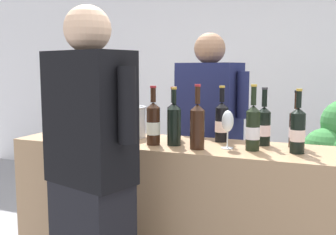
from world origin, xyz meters
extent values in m
cube|color=white|center=(0.00, 2.60, 1.40)|extent=(8.00, 0.10, 2.80)
cube|color=#9E7A56|center=(0.00, 0.00, 0.49)|extent=(2.06, 0.50, 0.99)
cylinder|color=black|center=(-0.03, -0.06, 1.09)|extent=(0.08, 0.08, 0.21)
cone|color=black|center=(-0.03, -0.06, 1.21)|extent=(0.08, 0.08, 0.03)
cylinder|color=black|center=(-0.03, -0.06, 1.27)|extent=(0.03, 0.03, 0.08)
cylinder|color=#B79333|center=(-0.03, -0.06, 1.32)|extent=(0.03, 0.03, 0.01)
cylinder|color=black|center=(0.45, 0.13, 1.09)|extent=(0.08, 0.08, 0.19)
cone|color=black|center=(0.45, 0.13, 1.20)|extent=(0.08, 0.08, 0.03)
cylinder|color=black|center=(0.45, 0.13, 1.26)|extent=(0.03, 0.03, 0.10)
cylinder|color=#333338|center=(0.45, 0.13, 1.32)|extent=(0.03, 0.03, 0.01)
cylinder|color=silver|center=(0.45, 0.13, 1.08)|extent=(0.08, 0.08, 0.06)
cylinder|color=black|center=(-0.14, -0.09, 1.10)|extent=(0.08, 0.08, 0.21)
cone|color=black|center=(-0.14, -0.09, 1.22)|extent=(0.08, 0.08, 0.03)
cylinder|color=black|center=(-0.14, -0.09, 1.28)|extent=(0.03, 0.03, 0.08)
cylinder|color=maroon|center=(-0.14, -0.09, 1.32)|extent=(0.04, 0.04, 0.01)
cylinder|color=silver|center=(-0.14, -0.09, 1.09)|extent=(0.08, 0.08, 0.07)
cylinder|color=black|center=(-0.10, 0.12, 1.09)|extent=(0.08, 0.08, 0.19)
cone|color=black|center=(-0.10, 0.12, 1.19)|extent=(0.08, 0.08, 0.03)
cylinder|color=black|center=(-0.10, 0.12, 1.26)|extent=(0.03, 0.03, 0.10)
cylinder|color=#333338|center=(-0.10, 0.12, 1.31)|extent=(0.03, 0.03, 0.01)
cylinder|color=silver|center=(-0.10, 0.12, 1.08)|extent=(0.08, 0.08, 0.07)
cylinder|color=black|center=(-0.62, 0.15, 1.10)|extent=(0.08, 0.08, 0.22)
cone|color=black|center=(-0.62, 0.15, 1.23)|extent=(0.08, 0.08, 0.03)
cylinder|color=black|center=(-0.62, 0.15, 1.28)|extent=(0.03, 0.03, 0.07)
cylinder|color=#B79333|center=(-0.62, 0.15, 1.32)|extent=(0.03, 0.03, 0.01)
cylinder|color=silver|center=(-0.62, 0.15, 1.09)|extent=(0.08, 0.08, 0.07)
cylinder|color=black|center=(0.64, -0.02, 1.09)|extent=(0.07, 0.07, 0.21)
cone|color=black|center=(0.64, -0.02, 1.21)|extent=(0.07, 0.07, 0.03)
cylinder|color=black|center=(0.64, -0.02, 1.27)|extent=(0.03, 0.03, 0.09)
cylinder|color=#B79333|center=(0.64, -0.02, 1.32)|extent=(0.03, 0.03, 0.01)
cylinder|color=beige|center=(0.64, -0.02, 1.08)|extent=(0.08, 0.08, 0.06)
cylinder|color=black|center=(0.42, -0.04, 1.09)|extent=(0.07, 0.07, 0.21)
cone|color=black|center=(0.42, -0.04, 1.22)|extent=(0.07, 0.07, 0.03)
cylinder|color=black|center=(0.42, -0.04, 1.28)|extent=(0.03, 0.03, 0.10)
cylinder|color=#B79333|center=(0.42, -0.04, 1.34)|extent=(0.03, 0.03, 0.01)
cylinder|color=silver|center=(0.42, -0.04, 1.08)|extent=(0.08, 0.08, 0.07)
cylinder|color=black|center=(-0.06, 0.03, 1.09)|extent=(0.08, 0.08, 0.21)
cone|color=black|center=(-0.06, 0.03, 1.21)|extent=(0.08, 0.08, 0.03)
cylinder|color=black|center=(-0.06, 0.03, 1.27)|extent=(0.03, 0.03, 0.08)
cylinder|color=maroon|center=(-0.06, 0.03, 1.31)|extent=(0.04, 0.04, 0.01)
cylinder|color=silver|center=(-0.06, 0.03, 1.08)|extent=(0.08, 0.08, 0.06)
cylinder|color=black|center=(0.20, 0.15, 1.09)|extent=(0.08, 0.08, 0.20)
cone|color=black|center=(0.20, 0.15, 1.21)|extent=(0.08, 0.08, 0.03)
cylinder|color=black|center=(0.20, 0.15, 1.27)|extent=(0.03, 0.03, 0.08)
cylinder|color=#B79333|center=(0.20, 0.15, 1.32)|extent=(0.03, 0.03, 0.01)
cylinder|color=beige|center=(0.20, 0.15, 1.08)|extent=(0.08, 0.08, 0.07)
cylinder|color=black|center=(0.13, -0.12, 1.10)|extent=(0.08, 0.08, 0.21)
cone|color=black|center=(0.13, -0.12, 1.22)|extent=(0.08, 0.08, 0.04)
cylinder|color=black|center=(0.13, -0.12, 1.28)|extent=(0.03, 0.03, 0.09)
cylinder|color=maroon|center=(0.13, -0.12, 1.34)|extent=(0.03, 0.03, 0.01)
cylinder|color=black|center=(0.63, 0.13, 1.08)|extent=(0.08, 0.08, 0.19)
cone|color=black|center=(0.63, 0.13, 1.19)|extent=(0.08, 0.08, 0.03)
cylinder|color=black|center=(0.63, 0.13, 1.25)|extent=(0.03, 0.03, 0.09)
cylinder|color=black|center=(0.63, 0.13, 1.30)|extent=(0.03, 0.03, 0.01)
cylinder|color=silver|center=(0.63, 0.13, 1.07)|extent=(0.08, 0.08, 0.06)
cylinder|color=black|center=(-0.80, 0.02, 1.09)|extent=(0.08, 0.08, 0.21)
cone|color=black|center=(-0.80, 0.02, 1.22)|extent=(0.08, 0.08, 0.03)
cylinder|color=black|center=(-0.80, 0.02, 1.28)|extent=(0.03, 0.03, 0.09)
cylinder|color=black|center=(-0.80, 0.02, 1.33)|extent=(0.03, 0.03, 0.01)
cylinder|color=silver|center=(0.28, -0.04, 0.99)|extent=(0.07, 0.07, 0.00)
cylinder|color=silver|center=(0.28, -0.04, 1.04)|extent=(0.01, 0.01, 0.10)
ellipsoid|color=silver|center=(0.28, -0.04, 1.14)|extent=(0.07, 0.07, 0.12)
ellipsoid|color=maroon|center=(0.28, -0.04, 1.12)|extent=(0.05, 0.05, 0.04)
cylinder|color=silver|center=(-0.38, 0.08, 1.08)|extent=(0.19, 0.19, 0.19)
torus|color=silver|center=(-0.38, 0.08, 1.18)|extent=(0.20, 0.20, 0.01)
cube|color=black|center=(0.00, 0.56, 0.45)|extent=(0.44, 0.33, 0.90)
cube|color=#191E47|center=(0.00, 0.56, 1.18)|extent=(0.48, 0.34, 0.57)
sphere|color=#8C664C|center=(0.00, 0.56, 1.56)|extent=(0.22, 0.22, 0.22)
cylinder|color=#191E47|center=(0.25, 0.50, 1.25)|extent=(0.08, 0.08, 0.32)
cylinder|color=#191E47|center=(-0.25, 0.62, 1.25)|extent=(0.08, 0.08, 0.32)
cube|color=black|center=(-0.25, -0.58, 1.20)|extent=(0.46, 0.35, 0.62)
sphere|color=#D8AD8C|center=(-0.25, -0.58, 1.61)|extent=(0.22, 0.22, 0.22)
cylinder|color=black|center=(-0.49, -0.51, 1.27)|extent=(0.08, 0.08, 0.33)
cylinder|color=black|center=(-0.02, -0.65, 1.27)|extent=(0.08, 0.08, 0.33)
cylinder|color=brown|center=(0.89, 1.25, 0.13)|extent=(0.35, 0.35, 0.26)
sphere|color=#387F3D|center=(0.86, 1.36, 0.82)|extent=(0.33, 0.33, 0.33)
sphere|color=#387F3D|center=(0.78, 1.21, 0.77)|extent=(0.35, 0.35, 0.35)
camera|label=1|loc=(0.77, -2.14, 1.43)|focal=42.21mm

